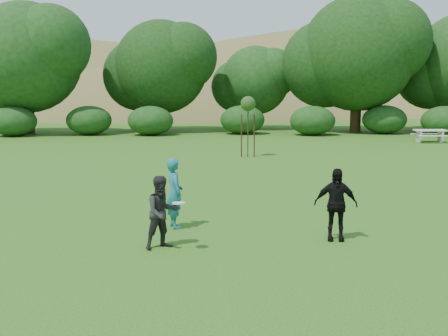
% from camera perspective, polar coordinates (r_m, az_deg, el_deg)
% --- Properties ---
extents(ground, '(120.00, 120.00, 0.00)m').
position_cam_1_polar(ground, '(12.66, 0.29, -6.92)').
color(ground, '#19470C').
rests_on(ground, ground).
extents(player_teal, '(0.59, 0.71, 1.67)m').
position_cam_1_polar(player_teal, '(13.26, -5.07, -2.56)').
color(player_teal, '#1B677A').
rests_on(player_teal, ground).
extents(player_grey, '(0.92, 0.86, 1.52)m').
position_cam_1_polar(player_grey, '(11.64, -6.30, -4.49)').
color(player_grey, black).
rests_on(player_grey, ground).
extents(player_black, '(0.98, 0.52, 1.59)m').
position_cam_1_polar(player_black, '(12.40, 11.28, -3.64)').
color(player_black, black).
rests_on(player_black, ground).
extents(frisbee, '(0.27, 0.27, 0.04)m').
position_cam_1_polar(frisbee, '(11.27, -4.61, -3.57)').
color(frisbee, white).
rests_on(frisbee, ground).
extents(sapling, '(0.70, 0.70, 2.85)m').
position_cam_1_polar(sapling, '(26.28, 2.46, 6.37)').
color(sapling, '#3A2016').
rests_on(sapling, ground).
extents(picnic_table, '(1.80, 1.48, 0.76)m').
position_cam_1_polar(picnic_table, '(35.36, 20.19, 3.30)').
color(picnic_table, silver).
rests_on(picnic_table, ground).
extents(hillside, '(150.00, 72.00, 52.00)m').
position_cam_1_polar(hillside, '(82.10, -1.37, -2.35)').
color(hillside, olive).
rests_on(hillside, ground).
extents(tree_row, '(53.92, 10.38, 9.62)m').
position_cam_1_polar(tree_row, '(41.07, 3.80, 10.51)').
color(tree_row, '#3A2616').
rests_on(tree_row, ground).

